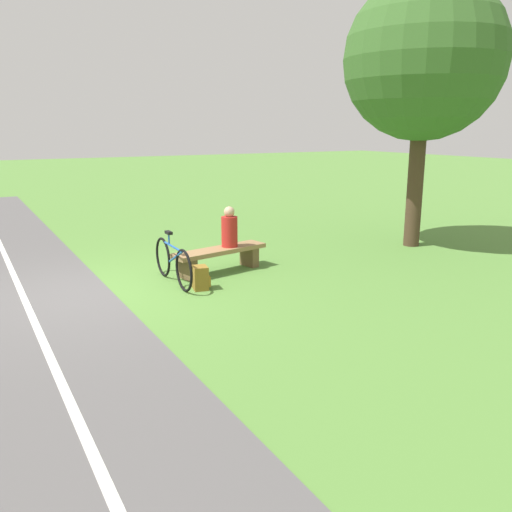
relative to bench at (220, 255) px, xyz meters
name	(u,v)px	position (x,y,z in m)	size (l,w,h in m)	color
ground_plane	(87,294)	(2.46, 0.17, -0.32)	(80.00, 80.00, 0.00)	#548438
paved_path	(82,429)	(3.38, 4.17, -0.31)	(2.59, 36.00, 0.02)	#565454
path_centre_line	(81,428)	(3.38, 4.17, -0.30)	(0.10, 32.00, 0.00)	silver
bench	(220,255)	(0.00, 0.00, 0.00)	(1.94, 0.79, 0.45)	#937047
person_seated	(229,229)	(-0.23, -0.04, 0.47)	(0.35, 0.35, 0.76)	#B2231E
bicycle	(173,262)	(1.02, 0.26, 0.06)	(0.08, 1.76, 0.89)	black
backpack	(201,278)	(0.75, 0.81, -0.12)	(0.32, 0.33, 0.40)	olive
tree_far_right	(424,60)	(-4.80, 0.08, 3.68)	(3.41, 3.41, 5.73)	#473323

